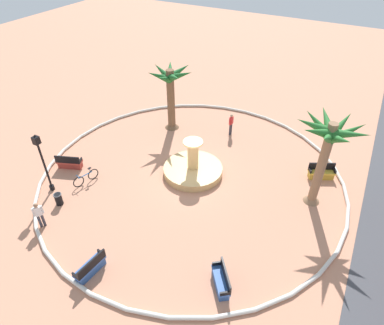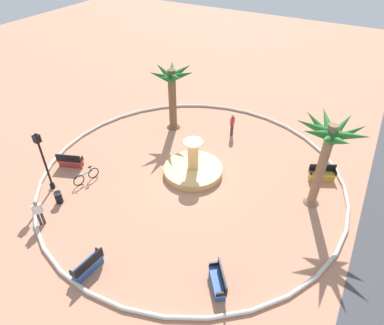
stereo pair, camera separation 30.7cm
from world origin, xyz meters
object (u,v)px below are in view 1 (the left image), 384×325
object	(u,v)px
lamppost	(42,159)
person_cyclist_helmet	(39,214)
bench_north	(90,268)
bicycle_red_frame	(86,178)
fountain	(193,169)
trash_bin	(58,199)
palm_tree_near_fountain	(170,86)
person_cyclist_photo	(231,123)
bench_southeast	(221,281)
palm_tree_by_curb	(328,142)
bench_east	(321,173)
bench_west	(70,163)

from	to	relation	value
lamppost	person_cyclist_helmet	bearing A→B (deg)	37.67
bench_north	bicycle_red_frame	distance (m)	6.58
fountain	trash_bin	xyz separation A→B (m)	(6.02, -5.32, 0.05)
palm_tree_near_fountain	person_cyclist_photo	distance (m)	5.05
bench_north	bench_southeast	bearing A→B (deg)	111.77
lamppost	trash_bin	world-z (taller)	lamppost
palm_tree_by_curb	person_cyclist_photo	size ratio (longest dim) A/B	3.22
lamppost	person_cyclist_photo	bearing A→B (deg)	146.95
bicycle_red_frame	palm_tree_near_fountain	bearing A→B (deg)	171.01
bench_north	lamppost	size ratio (longest dim) A/B	0.42
fountain	bench_southeast	world-z (taller)	fountain
bench_southeast	person_cyclist_helmet	world-z (taller)	person_cyclist_helmet
bench_east	bench_north	size ratio (longest dim) A/B	1.01
bench_southeast	lamppost	world-z (taller)	lamppost
palm_tree_by_curb	bench_north	bearing A→B (deg)	-39.16
lamppost	bench_north	bearing A→B (deg)	61.19
bench_north	bench_east	bearing A→B (deg)	146.78
bench_north	bicycle_red_frame	xyz separation A→B (m)	(-4.73, -4.58, 0.04)
bench_southeast	person_cyclist_photo	size ratio (longest dim) A/B	0.94
bench_west	trash_bin	size ratio (longest dim) A/B	2.29
bench_east	bicycle_red_frame	distance (m)	14.35
bench_north	bench_southeast	size ratio (longest dim) A/B	1.04
palm_tree_near_fountain	bench_west	distance (m)	8.55
person_cyclist_helmet	bicycle_red_frame	bearing A→B (deg)	-173.93
bench_east	lamppost	bearing A→B (deg)	-57.83
palm_tree_by_curb	bench_west	bearing A→B (deg)	-73.64
bench_east	lamppost	distance (m)	16.40
palm_tree_near_fountain	bench_north	xyz separation A→B (m)	(12.69, 3.32, -3.01)
bench_east	bench_west	size ratio (longest dim) A/B	0.99
bench_west	bicycle_red_frame	distance (m)	2.05
person_cyclist_photo	bench_north	bearing A→B (deg)	-3.91
palm_tree_by_curb	bicycle_red_frame	bearing A→B (deg)	-68.67
lamppost	trash_bin	size ratio (longest dim) A/B	5.29
palm_tree_near_fountain	palm_tree_by_curb	world-z (taller)	palm_tree_by_curb
bicycle_red_frame	bench_southeast	bearing A→B (deg)	75.91
bench_southeast	bicycle_red_frame	xyz separation A→B (m)	(-2.53, -10.09, 0.04)
palm_tree_by_curb	trash_bin	xyz separation A→B (m)	(6.97, -12.43, -3.70)
lamppost	bench_west	bearing A→B (deg)	-164.78
palm_tree_by_curb	trash_bin	bearing A→B (deg)	-60.74
bench_north	palm_tree_by_curb	bearing A→B (deg)	140.84
person_cyclist_helmet	person_cyclist_photo	size ratio (longest dim) A/B	0.97
palm_tree_near_fountain	palm_tree_by_curb	size ratio (longest dim) A/B	0.90
palm_tree_near_fountain	bench_north	size ratio (longest dim) A/B	2.94
trash_bin	person_cyclist_photo	bearing A→B (deg)	153.66
bench_east	palm_tree_near_fountain	bearing A→B (deg)	-93.79
palm_tree_near_fountain	bench_east	distance (m)	11.57
lamppost	bicycle_red_frame	bearing A→B (deg)	136.42
bench_west	trash_bin	bearing A→B (deg)	34.19
bench_southeast	fountain	bearing A→B (deg)	-142.92
palm_tree_near_fountain	person_cyclist_photo	world-z (taller)	palm_tree_near_fountain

